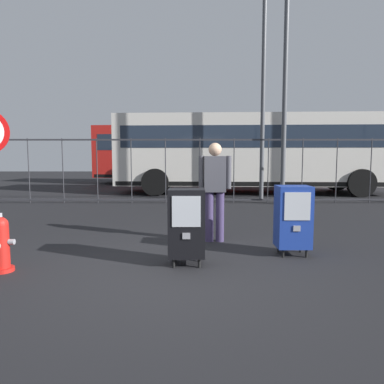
{
  "coord_description": "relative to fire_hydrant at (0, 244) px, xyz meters",
  "views": [
    {
      "loc": [
        0.29,
        -4.3,
        1.45
      ],
      "look_at": [
        0.3,
        1.2,
        0.9
      ],
      "focal_mm": 33.67,
      "sensor_mm": 36.0,
      "label": 1
    }
  ],
  "objects": [
    {
      "name": "fence_barrier",
      "position": [
        2.1,
        6.72,
        0.67
      ],
      "size": [
        18.03,
        0.04,
        2.0
      ],
      "color": "#2D2D33",
      "rests_on": "ground_plane"
    },
    {
      "name": "fire_hydrant",
      "position": [
        0.0,
        0.0,
        0.0
      ],
      "size": [
        0.33,
        0.32,
        0.75
      ],
      "color": "red",
      "rests_on": "ground_plane"
    },
    {
      "name": "bus_near",
      "position": [
        4.78,
        9.72,
        1.36
      ],
      "size": [
        10.62,
        3.21,
        3.0
      ],
      "rotation": [
        0.0,
        0.0,
        -0.05
      ],
      "color": "beige",
      "rests_on": "ground_plane"
    },
    {
      "name": "newspaper_box_secondary",
      "position": [
        2.32,
        0.29,
        0.22
      ],
      "size": [
        0.48,
        0.42,
        1.02
      ],
      "color": "black",
      "rests_on": "ground_plane"
    },
    {
      "name": "pedestrian",
      "position": [
        2.78,
        1.62,
        0.6
      ],
      "size": [
        0.55,
        0.22,
        1.67
      ],
      "color": "#382D51",
      "rests_on": "ground_plane"
    },
    {
      "name": "bus_far",
      "position": [
        2.67,
        14.48,
        1.36
      ],
      "size": [
        10.73,
        3.78,
        3.0
      ],
      "rotation": [
        0.0,
        0.0,
        -0.12
      ],
      "color": "red",
      "rests_on": "ground_plane"
    },
    {
      "name": "street_light_near_right",
      "position": [
        4.72,
        7.63,
        4.54
      ],
      "size": [
        0.32,
        0.32,
        8.62
      ],
      "color": "#4C4F54",
      "rests_on": "ground_plane"
    },
    {
      "name": "ground_plane",
      "position": [
        2.1,
        -0.12,
        -0.35
      ],
      "size": [
        60.0,
        60.0,
        0.0
      ],
      "primitive_type": "plane",
      "color": "black"
    },
    {
      "name": "newspaper_box_primary",
      "position": [
        3.87,
        0.77,
        0.22
      ],
      "size": [
        0.48,
        0.42,
        1.02
      ],
      "color": "black",
      "rests_on": "ground_plane"
    },
    {
      "name": "street_light_near_left",
      "position": [
        5.12,
        6.38,
        4.46
      ],
      "size": [
        0.32,
        0.32,
        8.45
      ],
      "color": "#4C4F54",
      "rests_on": "ground_plane"
    }
  ]
}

